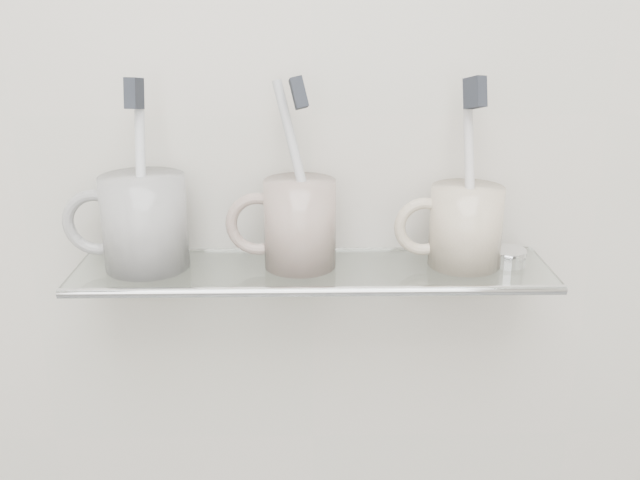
{
  "coord_description": "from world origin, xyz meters",
  "views": [
    {
      "loc": [
        -0.01,
        0.34,
        1.37
      ],
      "look_at": [
        0.01,
        1.04,
        1.13
      ],
      "focal_mm": 40.0,
      "sensor_mm": 36.0,
      "label": 1
    }
  ],
  "objects_px": {
    "mug_left": "(145,222)",
    "mug_right": "(466,226)",
    "shelf_glass": "(313,271)",
    "mug_center": "(300,224)"
  },
  "relations": [
    {
      "from": "mug_left",
      "to": "mug_right",
      "type": "bearing_deg",
      "value": -24.9
    },
    {
      "from": "shelf_glass",
      "to": "mug_right",
      "type": "bearing_deg",
      "value": 1.79
    },
    {
      "from": "mug_left",
      "to": "mug_center",
      "type": "bearing_deg",
      "value": -24.9
    },
    {
      "from": "mug_left",
      "to": "mug_right",
      "type": "xyz_separation_m",
      "value": [
        0.33,
        0.0,
        -0.01
      ]
    },
    {
      "from": "shelf_glass",
      "to": "mug_left",
      "type": "xyz_separation_m",
      "value": [
        -0.17,
        0.0,
        0.05
      ]
    },
    {
      "from": "shelf_glass",
      "to": "mug_right",
      "type": "relative_size",
      "value": 5.87
    },
    {
      "from": "shelf_glass",
      "to": "mug_left",
      "type": "distance_m",
      "value": 0.18
    },
    {
      "from": "mug_center",
      "to": "mug_right",
      "type": "relative_size",
      "value": 1.09
    },
    {
      "from": "mug_center",
      "to": "mug_right",
      "type": "xyz_separation_m",
      "value": [
        0.17,
        0.0,
        -0.0
      ]
    },
    {
      "from": "mug_center",
      "to": "mug_right",
      "type": "bearing_deg",
      "value": 12.8
    }
  ]
}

